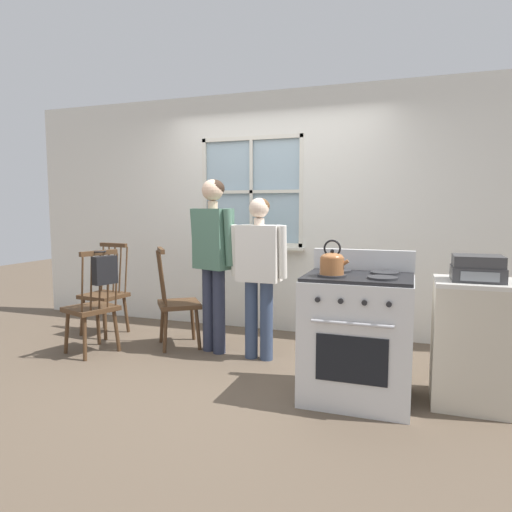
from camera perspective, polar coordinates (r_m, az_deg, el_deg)
ground_plane at (r=4.13m, az=-3.38°, el=-13.91°), size 16.00×16.00×0.00m
wall_back at (r=5.20m, az=2.66°, el=5.20°), size 6.40×0.16×2.70m
chair_by_window at (r=4.71m, az=-19.79°, el=-6.13°), size 0.52×0.53×1.01m
chair_near_wall at (r=4.71m, az=-9.87°, el=-5.85°), size 0.57×0.57×1.01m
chair_center_cluster at (r=5.38m, az=-18.32°, el=-4.58°), size 0.47×0.46×1.01m
person_elderly_left at (r=4.40m, az=-5.38°, el=0.91°), size 0.53×0.32×1.68m
person_teen_center at (r=4.19m, az=0.37°, el=-1.03°), size 0.55×0.22×1.50m
stove at (r=3.48m, az=12.55°, el=-9.71°), size 0.77×0.68×1.08m
kettle at (r=3.27m, az=9.49°, el=-0.80°), size 0.21×0.17×0.25m
potted_plant at (r=5.20m, az=-0.24°, el=2.16°), size 0.13×0.13×0.29m
handbag at (r=4.45m, az=-18.40°, el=-1.60°), size 0.23×0.24×0.31m
side_counter at (r=3.65m, az=25.52°, el=-9.76°), size 0.55×0.50×0.90m
stereo at (r=3.53m, az=25.95°, el=-1.42°), size 0.34×0.29×0.18m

